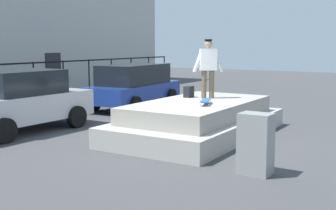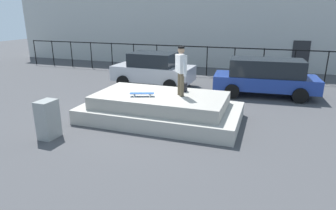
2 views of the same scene
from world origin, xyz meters
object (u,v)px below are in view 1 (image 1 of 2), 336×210
Objects in this scene: backpack at (189,92)px; car_blue_hatchback_mid at (134,85)px; skateboarder at (208,64)px; utility_box at (256,144)px; car_silver_sedan_near at (19,100)px; skateboard at (206,101)px.

car_blue_hatchback_mid reaches higher than backpack.
utility_box is (-3.32, -2.65, -1.29)m from skateboarder.
car_blue_hatchback_mid is (2.74, 3.88, -0.20)m from backpack.
car_silver_sedan_near is 5.45m from car_blue_hatchback_mid.
car_silver_sedan_near is at bearing 179.69° from car_blue_hatchback_mid.
car_blue_hatchback_mid is 9.27m from utility_box.
car_blue_hatchback_mid reaches higher than skateboard.
skateboarder is 5.27m from car_blue_hatchback_mid.
car_silver_sedan_near is at bearing 126.29° from backpack.
car_blue_hatchback_mid is 3.96× the size of utility_box.
skateboard is 5.26m from car_silver_sedan_near.
skateboard is 1.56m from backpack.
backpack is at bearing 98.97° from skateboarder.
backpack is 4.58m from utility_box.
skateboard is 0.71× the size of utility_box.
utility_box reaches higher than skateboard.
skateboarder is at bearing -79.44° from backpack.
utility_box is (-0.52, -7.12, -0.29)m from car_silver_sedan_near.
utility_box is (-2.12, -2.12, -0.45)m from skateboard.
backpack is at bearing -55.30° from car_silver_sedan_near.
skateboarder is 5.37m from car_silver_sedan_near.
utility_box is at bearing -94.15° from car_silver_sedan_near.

